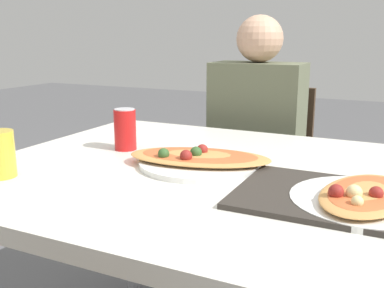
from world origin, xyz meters
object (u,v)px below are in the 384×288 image
chair_far_seated (262,171)px  pizza_main (199,159)px  person_seated (255,136)px  soda_can (125,129)px  dining_table (186,191)px  pizza_second (365,198)px

chair_far_seated → pizza_main: 0.86m
person_seated → soda_can: (-0.21, -0.64, 0.13)m
dining_table → person_seated: bearing=92.8°
dining_table → pizza_main: bearing=23.8°
chair_far_seated → pizza_second: 1.08m
dining_table → pizza_second: bearing=-12.3°
dining_table → chair_far_seated: bearing=92.4°
chair_far_seated → pizza_main: size_ratio=2.07×
soda_can → pizza_second: bearing=-14.2°
dining_table → person_seated: 0.71m
soda_can → pizza_main: bearing=-13.0°
pizza_main → pizza_second: bearing=-15.0°
chair_far_seated → person_seated: size_ratio=0.74×
pizza_main → soda_can: soda_can is taller
chair_far_seated → pizza_second: bearing=118.1°
dining_table → person_seated: (-0.03, 0.71, 0.01)m
dining_table → soda_can: bearing=162.3°
dining_table → pizza_second: 0.48m
soda_can → pizza_second: soda_can is taller
person_seated → pizza_second: person_seated is taller
chair_far_seated → pizza_second: chair_far_seated is taller
chair_far_seated → soda_can: bearing=74.4°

